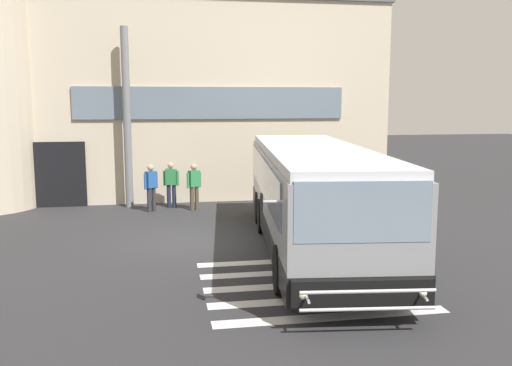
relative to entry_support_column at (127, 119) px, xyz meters
name	(u,v)px	position (x,y,z in m)	size (l,w,h in m)	color
ground_plane	(198,241)	(2.13, -5.40, -3.25)	(80.00, 90.00, 0.02)	#2B2B2D
bay_paint_stripes	(307,285)	(4.13, -9.60, -3.24)	(4.40, 3.96, 0.01)	silver
terminal_building	(165,99)	(1.46, 6.11, 0.74)	(18.00, 13.80, 7.98)	beige
entry_support_column	(127,119)	(0.00, 0.00, 0.00)	(0.28, 0.28, 6.48)	slate
bus_main_foreground	(313,199)	(5.03, -6.84, -1.91)	(4.15, 10.99, 2.70)	gray
passenger_near_column	(151,185)	(0.80, -0.96, -2.31)	(0.47, 0.41, 1.68)	#2D2D33
passenger_by_doorway	(171,181)	(1.52, -0.32, -2.28)	(0.57, 0.45, 1.68)	#1E2338
passenger_at_curb_edge	(194,184)	(2.31, -0.95, -2.31)	(0.53, 0.37, 1.68)	#4C4233
safety_bollard_yellow	(271,199)	(4.94, -1.80, -2.79)	(0.18, 0.18, 0.90)	yellow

